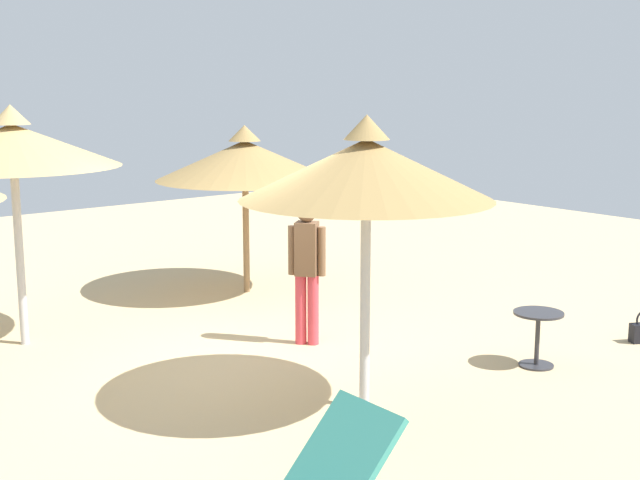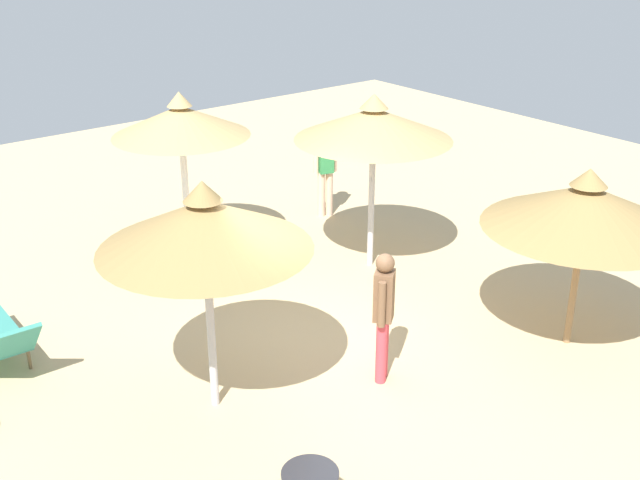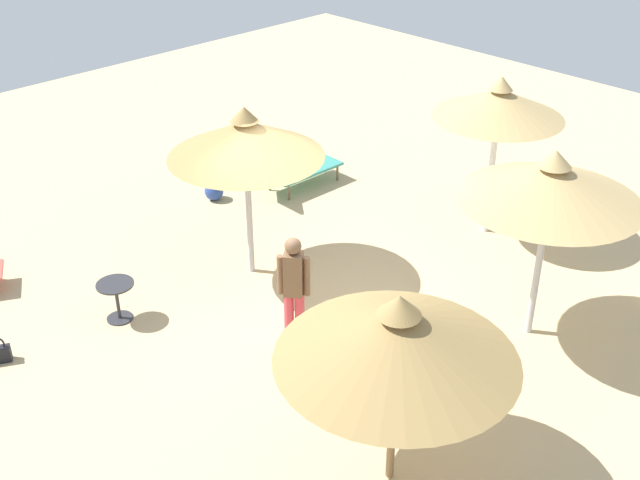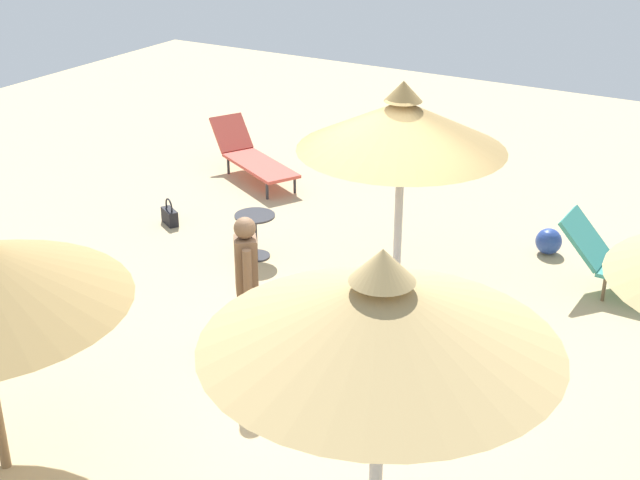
% 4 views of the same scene
% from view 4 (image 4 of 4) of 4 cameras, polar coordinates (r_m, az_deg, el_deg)
% --- Properties ---
extents(ground, '(24.00, 24.00, 0.10)m').
position_cam_4_polar(ground, '(9.34, 1.69, -8.26)').
color(ground, tan).
extents(parasol_umbrella_back, '(2.29, 2.29, 2.69)m').
position_cam_4_polar(parasol_umbrella_back, '(9.55, 5.32, 7.38)').
color(parasol_umbrella_back, '#B2B2B7').
rests_on(parasol_umbrella_back, ground).
extents(parasol_umbrella_edge, '(2.36, 2.36, 2.73)m').
position_cam_4_polar(parasol_umbrella_edge, '(5.58, 3.96, -4.77)').
color(parasol_umbrella_edge, '#B2B2B7').
rests_on(parasol_umbrella_edge, ground).
extents(lounge_chair_far_right, '(1.98, 0.69, 0.90)m').
position_cam_4_polar(lounge_chair_far_right, '(11.05, 19.88, -1.61)').
color(lounge_chair_far_right, teal).
rests_on(lounge_chair_far_right, ground).
extents(lounge_chair_near_right, '(2.05, 1.45, 0.83)m').
position_cam_4_polar(lounge_chair_near_right, '(14.25, -4.42, 5.41)').
color(lounge_chair_near_right, '#CC4C3F').
rests_on(lounge_chair_near_right, ground).
extents(person_standing_far_left, '(0.32, 0.36, 1.64)m').
position_cam_4_polar(person_standing_far_left, '(8.92, -4.74, -2.79)').
color(person_standing_far_left, '#D83F4C').
rests_on(person_standing_far_left, ground).
extents(handbag, '(0.35, 0.28, 0.39)m').
position_cam_4_polar(handbag, '(12.71, -9.67, 1.57)').
color(handbag, black).
rests_on(handbag, ground).
extents(side_table_round, '(0.53, 0.53, 0.59)m').
position_cam_4_polar(side_table_round, '(11.46, -4.20, 0.75)').
color(side_table_round, '#2D2D33').
rests_on(side_table_round, ground).
extents(beach_ball, '(0.35, 0.35, 0.35)m').
position_cam_4_polar(beach_ball, '(12.00, 14.53, -0.08)').
color(beach_ball, navy).
rests_on(beach_ball, ground).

